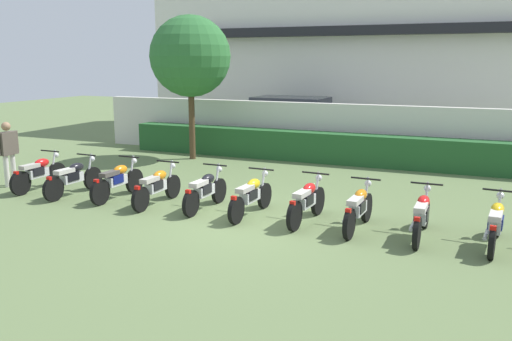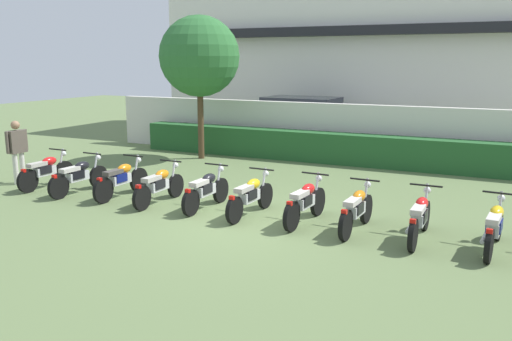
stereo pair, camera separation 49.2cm
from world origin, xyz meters
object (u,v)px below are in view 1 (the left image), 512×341
parked_car (294,122)px  inspector_person (8,148)px  motorcycle_in_row_0 (38,173)px  motorcycle_in_row_5 (251,196)px  motorcycle_in_row_2 (117,180)px  motorcycle_in_row_7 (358,208)px  tree_near_inspector (190,57)px  motorcycle_in_row_1 (73,178)px  motorcycle_in_row_6 (307,201)px  motorcycle_in_row_8 (422,215)px  motorcycle_in_row_4 (205,190)px  motorcycle_in_row_9 (496,223)px  motorcycle_in_row_3 (157,186)px

parked_car → inspector_person: 10.20m
motorcycle_in_row_0 → motorcycle_in_row_5: 5.89m
motorcycle_in_row_2 → inspector_person: (-3.41, -0.04, 0.56)m
motorcycle_in_row_5 → motorcycle_in_row_7: bearing=-88.7°
motorcycle_in_row_5 → motorcycle_in_row_7: 2.32m
parked_car → tree_near_inspector: tree_near_inspector is taller
inspector_person → motorcycle_in_row_1: bearing=-2.9°
motorcycle_in_row_0 → motorcycle_in_row_6: bearing=-88.8°
motorcycle_in_row_6 → motorcycle_in_row_8: size_ratio=0.97×
tree_near_inspector → motorcycle_in_row_5: 7.57m
tree_near_inspector → motorcycle_in_row_8: size_ratio=2.44×
motorcycle_in_row_4 → motorcycle_in_row_9: size_ratio=0.96×
parked_car → motorcycle_in_row_5: (2.18, -9.05, -0.50)m
motorcycle_in_row_0 → motorcycle_in_row_6: same height
motorcycle_in_row_5 → motorcycle_in_row_7: motorcycle_in_row_7 is taller
motorcycle_in_row_7 → tree_near_inspector: bearing=54.3°
parked_car → motorcycle_in_row_4: parked_car is taller
motorcycle_in_row_1 → motorcycle_in_row_7: bearing=-87.0°
motorcycle_in_row_0 → motorcycle_in_row_7: motorcycle_in_row_0 is taller
parked_car → motorcycle_in_row_9: parked_car is taller
motorcycle_in_row_1 → inspector_person: inspector_person is taller
tree_near_inspector → motorcycle_in_row_5: size_ratio=2.46×
motorcycle_in_row_3 → motorcycle_in_row_9: 7.08m
motorcycle_in_row_1 → motorcycle_in_row_5: bearing=-86.0°
motorcycle_in_row_6 → motorcycle_in_row_9: bearing=-87.4°
motorcycle_in_row_0 → motorcycle_in_row_7: 8.20m
motorcycle_in_row_0 → motorcycle_in_row_3: bearing=-89.3°
motorcycle_in_row_2 → motorcycle_in_row_1: bearing=98.6°
motorcycle_in_row_6 → motorcycle_in_row_9: motorcycle_in_row_6 is taller
motorcycle_in_row_0 → motorcycle_in_row_4: bearing=-88.2°
parked_car → inspector_person: size_ratio=2.70×
motorcycle_in_row_2 → motorcycle_in_row_9: size_ratio=0.99×
motorcycle_in_row_6 → parked_car: bearing=24.9°
motorcycle_in_row_1 → motorcycle_in_row_2: (1.20, 0.15, 0.01)m
motorcycle_in_row_5 → motorcycle_in_row_6: bearing=-86.6°
motorcycle_in_row_5 → inspector_person: bearing=93.1°
tree_near_inspector → motorcycle_in_row_2: bearing=-79.3°
tree_near_inspector → motorcycle_in_row_5: bearing=-50.0°
motorcycle_in_row_4 → motorcycle_in_row_5: bearing=-90.7°
motorcycle_in_row_5 → motorcycle_in_row_8: bearing=-88.1°
motorcycle_in_row_0 → tree_near_inspector: bearing=-13.6°
motorcycle_in_row_0 → motorcycle_in_row_5: bearing=-88.8°
motorcycle_in_row_5 → tree_near_inspector: bearing=43.1°
motorcycle_in_row_3 → inspector_person: size_ratio=1.11×
motorcycle_in_row_2 → motorcycle_in_row_7: (5.81, -0.11, -0.01)m
motorcycle_in_row_3 → motorcycle_in_row_9: bearing=-90.2°
motorcycle_in_row_4 → inspector_person: 5.81m
motorcycle_in_row_7 → motorcycle_in_row_8: size_ratio=0.96×
motorcycle_in_row_1 → motorcycle_in_row_4: motorcycle_in_row_1 is taller
motorcycle_in_row_8 → motorcycle_in_row_1: bearing=90.6°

